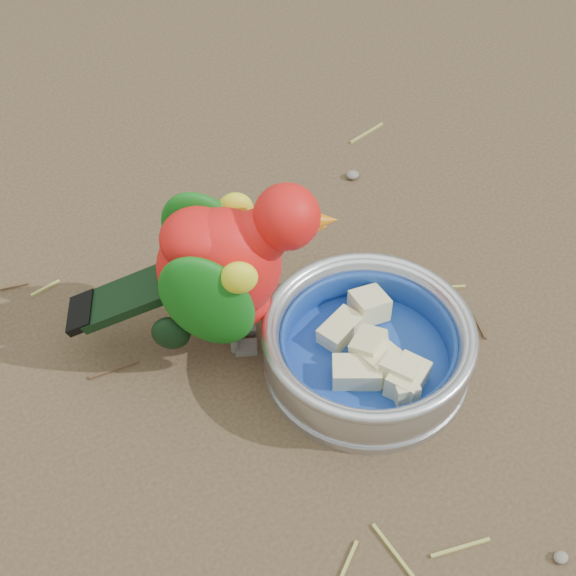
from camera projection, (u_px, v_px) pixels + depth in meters
ground at (299, 444)px, 0.75m from camera, size 60.00×60.00×0.00m
food_bowl at (366, 362)px, 0.81m from camera, size 0.21×0.21×0.02m
bowl_wall at (368, 343)px, 0.78m from camera, size 0.21×0.21×0.04m
fruit_wedges at (367, 348)px, 0.79m from camera, size 0.12×0.12×0.03m
lory_parrot at (225, 277)px, 0.76m from camera, size 0.26×0.20×0.19m
ground_debris at (282, 363)px, 0.81m from camera, size 0.90×0.80×0.01m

